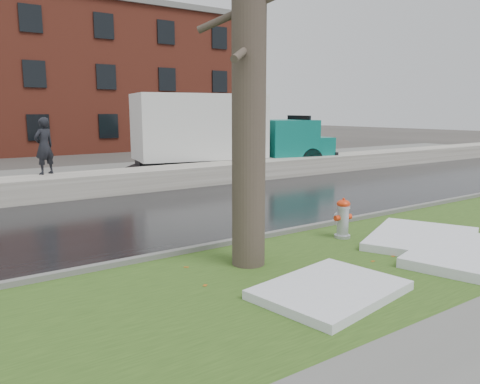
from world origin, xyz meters
TOP-DOWN VIEW (x-y plane):
  - ground at (0.00, 0.00)m, footprint 120.00×120.00m
  - verge at (0.00, -1.25)m, footprint 60.00×4.50m
  - road at (0.00, 4.50)m, footprint 60.00×7.00m
  - parking_lot at (0.00, 13.00)m, footprint 60.00×9.00m
  - curb at (0.00, 1.00)m, footprint 60.00×0.15m
  - snowbank at (0.00, 8.70)m, footprint 60.00×1.60m
  - brick_building at (2.00, 30.00)m, footprint 26.00×12.00m
  - bg_tree_right at (16.00, 24.00)m, footprint 1.40×1.62m
  - fire_hydrant at (1.07, 0.03)m, footprint 0.44×0.39m
  - tree at (-1.68, -0.25)m, footprint 1.32×1.55m
  - box_truck at (4.77, 10.60)m, footprint 10.67×4.09m
  - worker at (-3.06, 9.26)m, footprint 0.80×0.68m
  - snow_patch_near at (2.21, -1.21)m, footprint 3.21×2.93m
  - snow_patch_far at (-1.50, -2.14)m, footprint 2.43×1.94m
  - snow_patch_side at (1.96, -2.40)m, footprint 3.20×2.52m

SIDE VIEW (x-z plane):
  - ground at x=0.00m, z-range 0.00..0.00m
  - road at x=0.00m, z-range 0.00..0.03m
  - parking_lot at x=0.00m, z-range 0.00..0.03m
  - verge at x=0.00m, z-range 0.00..0.04m
  - curb at x=0.00m, z-range 0.00..0.14m
  - snow_patch_far at x=-1.50m, z-range 0.04..0.18m
  - snow_patch_near at x=2.21m, z-range 0.04..0.20m
  - snow_patch_side at x=1.96m, z-range 0.04..0.22m
  - snowbank at x=0.00m, z-range 0.00..0.75m
  - fire_hydrant at x=1.07m, z-range 0.07..0.96m
  - worker at x=-3.06m, z-range 0.75..2.60m
  - box_truck at x=4.77m, z-range 0.10..3.62m
  - bg_tree_right at x=16.00m, z-range 0.08..6.58m
  - tree at x=-1.68m, z-range 0.07..7.52m
  - brick_building at x=2.00m, z-range 0.00..10.00m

